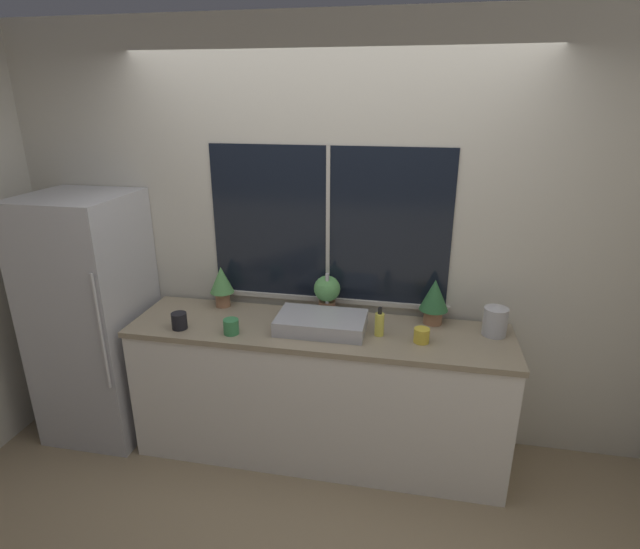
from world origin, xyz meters
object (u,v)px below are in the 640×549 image
at_px(mug_black, 179,321).
at_px(mug_yellow, 422,335).
at_px(sink, 321,322).
at_px(soap_bottle, 379,324).
at_px(potted_plant_left, 222,283).
at_px(potted_plant_center, 327,292).
at_px(potted_plant_right, 434,298).
at_px(mug_green, 231,327).
at_px(kettle, 495,320).
at_px(refrigerator, 94,318).

relative_size(mug_black, mug_yellow, 1.12).
relative_size(sink, soap_bottle, 3.01).
distance_m(potted_plant_left, mug_black, 0.42).
bearing_deg(potted_plant_center, potted_plant_right, 0.00).
distance_m(sink, potted_plant_right, 0.71).
bearing_deg(soap_bottle, potted_plant_right, 36.49).
bearing_deg(soap_bottle, mug_green, -170.02).
height_order(soap_bottle, kettle, kettle).
bearing_deg(potted_plant_center, mug_yellow, -24.37).
distance_m(mug_green, mug_yellow, 1.12).
bearing_deg(mug_green, mug_black, 179.02).
relative_size(potted_plant_left, mug_yellow, 3.09).
bearing_deg(potted_plant_center, kettle, -5.17).
distance_m(potted_plant_left, potted_plant_right, 1.38).
height_order(potted_plant_left, kettle, potted_plant_left).
xyz_separation_m(sink, potted_plant_left, (-0.72, 0.22, 0.12)).
height_order(potted_plant_left, potted_plant_right, potted_plant_right).
distance_m(potted_plant_center, mug_black, 0.93).
xyz_separation_m(potted_plant_left, kettle, (1.74, -0.09, -0.07)).
bearing_deg(refrigerator, mug_yellow, -1.49).
height_order(potted_plant_right, kettle, potted_plant_right).
height_order(potted_plant_center, soap_bottle, potted_plant_center).
xyz_separation_m(potted_plant_center, kettle, (1.03, -0.09, -0.06)).
xyz_separation_m(soap_bottle, mug_yellow, (0.25, -0.04, -0.03)).
distance_m(mug_black, mug_yellow, 1.45).
xyz_separation_m(potted_plant_right, mug_black, (-1.51, -0.38, -0.12)).
bearing_deg(kettle, mug_yellow, -156.82).
relative_size(sink, potted_plant_left, 1.93).
xyz_separation_m(sink, kettle, (1.02, 0.13, 0.05)).
bearing_deg(mug_yellow, potted_plant_right, 76.34).
bearing_deg(soap_bottle, sink, 178.76).
distance_m(potted_plant_center, kettle, 1.03).
distance_m(potted_plant_right, mug_black, 1.56).
distance_m(potted_plant_left, kettle, 1.74).
xyz_separation_m(refrigerator, soap_bottle, (1.91, -0.01, 0.14)).
bearing_deg(sink, mug_green, -162.78).
relative_size(potted_plant_center, kettle, 1.39).
bearing_deg(potted_plant_left, potted_plant_center, -0.00).
relative_size(mug_green, mug_yellow, 1.02).
xyz_separation_m(refrigerator, mug_green, (1.04, -0.17, 0.11)).
relative_size(mug_green, mug_black, 0.91).
bearing_deg(mug_black, soap_bottle, 6.97).
relative_size(sink, mug_green, 5.82).
distance_m(refrigerator, mug_black, 0.74).
bearing_deg(potted_plant_right, mug_green, -161.96).
distance_m(potted_plant_center, soap_bottle, 0.43).
relative_size(mug_black, kettle, 0.53).
relative_size(potted_plant_center, potted_plant_right, 0.91).
distance_m(soap_bottle, mug_yellow, 0.25).
relative_size(potted_plant_right, soap_bottle, 1.63).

